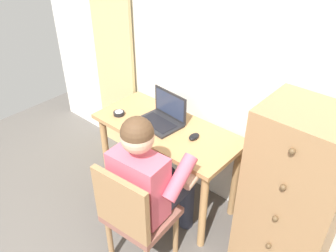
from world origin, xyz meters
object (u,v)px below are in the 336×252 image
Objects in this scene: person_seated at (151,178)px; desk_clock at (119,113)px; chair at (134,214)px; laptop at (163,117)px; dresser at (293,197)px; computer_mouse at (194,137)px; desk at (167,140)px.

person_seated is 13.22× the size of desk_clock.
person_seated is (-0.01, 0.18, 0.18)m from chair.
chair is 0.80m from laptop.
person_seated reaches higher than desk_clock.
person_seated is (-0.76, -0.50, 0.04)m from dresser.
chair is at bearing -90.01° from computer_mouse.
dresser is at bearing 3.03° from desk.
desk is at bearing -22.24° from laptop.
desk is 0.94× the size of dresser.
dresser is (1.02, 0.05, 0.01)m from desk.
chair is 8.72× the size of computer_mouse.
dresser is 1.10m from laptop.
dresser reaches higher than laptop.
computer_mouse is at bearing 91.01° from person_seated.
dresser is 0.78m from computer_mouse.
chair is 2.41× the size of laptop.
person_seated reaches higher than chair.
desk is 0.19m from laptop.
person_seated is 0.47m from computer_mouse.
chair is 0.73× the size of person_seated.
dresser is at bearing 0.84° from computer_mouse.
laptop reaches higher than chair.
computer_mouse is at bearing -2.09° from laptop.
dresser is 1.05× the size of person_seated.
person_seated reaches higher than desk.
laptop is at bearing 117.45° from chair.
computer_mouse is at bearing 91.96° from chair.
person_seated is at bearing 94.38° from chair.
desk_clock is at bearing 154.09° from person_seated.
desk is 11.71× the size of computer_mouse.
laptop is (-0.07, 0.03, 0.17)m from desk.
desk is 0.52m from person_seated.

